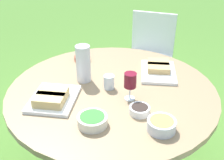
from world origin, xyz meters
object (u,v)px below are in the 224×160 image
water_pitcher (83,64)px  wine_glass (130,81)px  dining_table (112,105)px  chair_near_left (150,51)px

water_pitcher → wine_glass: (-0.22, -0.28, -0.00)m
dining_table → chair_near_left: (1.14, -0.40, -0.13)m
dining_table → wine_glass: bearing=-139.1°
dining_table → water_pitcher: water_pitcher is taller
dining_table → water_pitcher: bearing=59.2°
dining_table → wine_glass: (-0.12, -0.10, 0.24)m
wine_glass → dining_table: bearing=40.9°
dining_table → wine_glass: 0.29m
dining_table → chair_near_left: 1.22m
water_pitcher → wine_glass: size_ratio=1.42×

